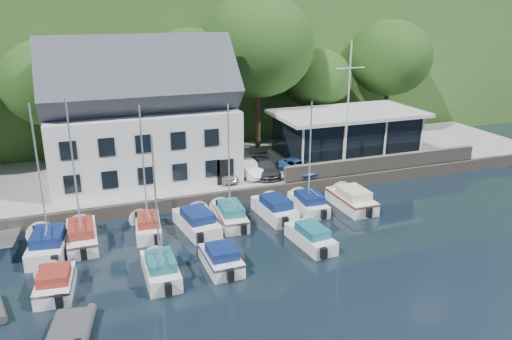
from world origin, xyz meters
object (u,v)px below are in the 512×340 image
object	(u,v)px
harbor_building	(142,123)
boat_r1_7	(351,197)
boat_r1_5	(275,207)
boat_r2_2	(221,256)
boat_r2_3	(310,235)
boat_r1_0	(40,178)
boat_r1_6	(310,155)
car_blue	(298,166)
flagpole	(348,109)
boat_r1_2	(144,174)
car_white	(248,168)
boat_r1_4	(229,162)
boat_r2_0	(55,281)
boat_r2_1	(156,204)
club_pavilion	(347,134)
car_silver	(225,173)
dinghy_1	(70,329)
boat_r1_1	(75,175)
car_dgrey	(264,167)
boat_r1_3	(196,220)

from	to	relation	value
harbor_building	boat_r1_7	bearing A→B (deg)	-34.59
boat_r1_5	boat_r2_2	size ratio (longest dim) A/B	1.25
boat_r1_5	boat_r2_3	bearing A→B (deg)	-89.03
boat_r1_0	boat_r1_6	size ratio (longest dim) A/B	1.15
car_blue	boat_r1_6	xyz separation A→B (m)	(-1.56, -5.14, 2.57)
flagpole	boat_r1_2	xyz separation A→B (m)	(-16.69, -4.02, -2.19)
car_white	boat_r1_4	xyz separation A→B (m)	(-3.41, -6.00, 2.72)
boat_r2_0	boat_r1_6	bearing A→B (deg)	23.75
boat_r2_2	boat_r2_3	world-z (taller)	boat_r2_2
harbor_building	car_white	world-z (taller)	harbor_building
boat_r1_4	boat_r2_1	xyz separation A→B (m)	(-5.71, -5.73, 0.01)
boat_r1_4	club_pavilion	bearing A→B (deg)	34.97
car_silver	boat_r2_0	size ratio (longest dim) A/B	0.69
flagpole	dinghy_1	xyz separation A→B (m)	(-21.57, -13.48, -5.93)
boat_r1_2	harbor_building	bearing A→B (deg)	88.58
boat_r1_0	boat_r1_6	distance (m)	17.39
club_pavilion	flagpole	xyz separation A→B (m)	(-2.46, -4.09, 3.25)
harbor_building	boat_r1_4	xyz separation A→B (m)	(4.35, -8.76, -1.00)
car_silver	boat_r1_1	xyz separation A→B (m)	(-10.96, -5.67, 3.00)
boat_r1_1	car_dgrey	bearing A→B (deg)	22.56
boat_r1_2	boat_r1_0	bearing A→B (deg)	-166.47
boat_r1_6	boat_r2_2	bearing A→B (deg)	-141.68
boat_r2_3	car_silver	bearing A→B (deg)	96.68
car_dgrey	boat_r1_2	world-z (taller)	boat_r1_2
boat_r1_3	boat_r2_0	size ratio (longest dim) A/B	1.32
harbor_building	flagpole	world-z (taller)	flagpole
club_pavilion	car_dgrey	xyz separation A→B (m)	(-8.90, -2.42, -1.41)
boat_r1_2	boat_r2_0	xyz separation A→B (m)	(-5.55, -5.40, -3.43)
boat_r1_4	car_dgrey	bearing A→B (deg)	54.67
boat_r2_0	boat_r2_1	world-z (taller)	boat_r2_1
club_pavilion	boat_r1_6	size ratio (longest dim) A/B	1.58
boat_r2_0	car_silver	bearing A→B (deg)	47.73
boat_r1_0	boat_r1_1	size ratio (longest dim) A/B	1.05
boat_r1_6	car_dgrey	bearing A→B (deg)	104.87
boat_r2_1	boat_r2_3	size ratio (longest dim) A/B	1.53
car_silver	flagpole	world-z (taller)	flagpole
harbor_building	boat_r1_1	distance (m)	10.21
car_blue	dinghy_1	size ratio (longest dim) A/B	1.11
boat_r1_2	boat_r2_2	size ratio (longest dim) A/B	1.69
boat_r1_7	boat_r2_0	size ratio (longest dim) A/B	1.34
boat_r1_7	boat_r2_3	distance (m)	7.02
harbor_building	boat_r2_3	world-z (taller)	harbor_building
car_dgrey	flagpole	distance (m)	8.12
harbor_building	boat_r2_2	world-z (taller)	harbor_building
boat_r1_6	boat_r2_3	size ratio (longest dim) A/B	1.47
car_dgrey	boat_r1_6	xyz separation A→B (m)	(1.19, -5.78, 2.54)
boat_r1_6	boat_r1_5	bearing A→B (deg)	-172.17
car_blue	boat_r1_3	world-z (taller)	car_blue
harbor_building	boat_r1_0	bearing A→B (deg)	-127.07
car_silver	boat_r2_0	world-z (taller)	car_silver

